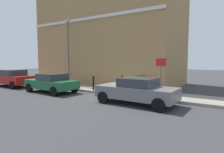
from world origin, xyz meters
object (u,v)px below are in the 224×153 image
(car_green, at_px, (52,83))
(bollard_far_kerb, at_px, (93,83))
(car_red, at_px, (12,78))
(street_sign, at_px, (161,72))
(bollard_near_cabinet, at_px, (122,82))
(utility_cabinet, at_px, (140,84))
(car_grey, at_px, (137,91))
(lamppost, at_px, (68,49))

(car_green, bearing_deg, bollard_far_kerb, -144.93)
(car_red, bearing_deg, street_sign, -174.35)
(car_red, relative_size, bollard_near_cabinet, 4.16)
(utility_cabinet, distance_m, bollard_near_cabinet, 1.52)
(utility_cabinet, relative_size, bollard_far_kerb, 1.11)
(car_grey, height_order, car_green, car_grey)
(bollard_near_cabinet, height_order, lamppost, lamppost)
(street_sign, bearing_deg, utility_cabinet, 56.82)
(utility_cabinet, bearing_deg, street_sign, -123.18)
(car_green, xyz_separation_m, lamppost, (3.08, 1.49, 2.60))
(bollard_near_cabinet, xyz_separation_m, lamppost, (0.08, 5.57, 2.60))
(bollard_far_kerb, distance_m, street_sign, 5.05)
(lamppost, bearing_deg, bollard_far_kerb, -109.58)
(car_grey, bearing_deg, lamppost, -19.28)
(bollard_far_kerb, bearing_deg, car_green, 123.58)
(car_green, xyz_separation_m, street_sign, (1.68, -7.45, 0.96))
(car_grey, distance_m, utility_cabinet, 3.02)
(car_green, bearing_deg, lamppost, -62.70)
(street_sign, xyz_separation_m, lamppost, (1.40, 8.94, 1.64))
(car_red, distance_m, bollard_near_cabinet, 9.92)
(car_grey, bearing_deg, street_sign, -114.23)
(car_red, bearing_deg, bollard_near_cabinet, -164.34)
(bollard_near_cabinet, height_order, bollard_far_kerb, same)
(bollard_near_cabinet, distance_m, street_sign, 3.74)
(car_red, relative_size, utility_cabinet, 3.76)
(car_green, height_order, bollard_far_kerb, car_green)
(bollard_far_kerb, bearing_deg, bollard_near_cabinet, -49.85)
(street_sign, bearing_deg, car_green, 102.70)
(bollard_far_kerb, relative_size, street_sign, 0.45)
(car_grey, distance_m, bollard_far_kerb, 4.50)
(street_sign, bearing_deg, car_grey, 155.09)
(car_red, distance_m, street_sign, 12.98)
(car_red, height_order, bollard_far_kerb, car_red)
(car_green, bearing_deg, street_sign, -165.81)
(bollard_far_kerb, distance_m, lamppost, 4.97)
(car_green, distance_m, utility_cabinet, 6.30)
(car_grey, distance_m, lamppost, 9.11)
(bollard_near_cabinet, relative_size, bollard_far_kerb, 1.00)
(car_red, height_order, utility_cabinet, car_red)
(bollard_near_cabinet, xyz_separation_m, street_sign, (-1.32, -3.37, 0.96))
(bollard_near_cabinet, height_order, street_sign, street_sign)
(car_green, bearing_deg, utility_cabinet, -151.16)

